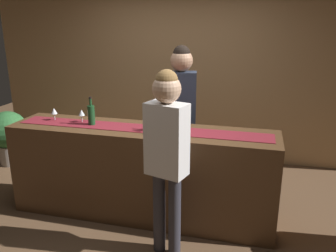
{
  "coord_description": "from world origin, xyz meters",
  "views": [
    {
      "loc": [
        1.12,
        -3.22,
        2.05
      ],
      "look_at": [
        0.29,
        0.0,
        1.04
      ],
      "focal_mm": 37.12,
      "sensor_mm": 36.0,
      "label": 1
    }
  ],
  "objects": [
    {
      "name": "back_wall",
      "position": [
        0.0,
        1.9,
        1.45
      ],
      "size": [
        6.0,
        0.12,
        2.9
      ],
      "primitive_type": "cube",
      "color": "tan",
      "rests_on": "ground"
    },
    {
      "name": "wine_glass_mid_counter",
      "position": [
        0.1,
        -0.08,
        1.09
      ],
      "size": [
        0.07,
        0.07,
        0.14
      ],
      "color": "silver",
      "rests_on": "bar_counter"
    },
    {
      "name": "bartender",
      "position": [
        0.3,
        0.58,
        1.12
      ],
      "size": [
        0.37,
        0.26,
        1.79
      ],
      "rotation": [
        0.0,
        0.0,
        3.32
      ],
      "color": "#26262B",
      "rests_on": "ground"
    },
    {
      "name": "ground_plane",
      "position": [
        0.0,
        0.0,
        0.0
      ],
      "size": [
        10.0,
        10.0,
        0.0
      ],
      "primitive_type": "plane",
      "color": "brown"
    },
    {
      "name": "customer_sipping",
      "position": [
        0.43,
        -0.58,
        1.04
      ],
      "size": [
        0.38,
        0.29,
        1.69
      ],
      "rotation": [
        0.0,
        0.0,
        -0.29
      ],
      "color": "#33333D",
      "rests_on": "ground"
    },
    {
      "name": "wine_glass_far_end",
      "position": [
        -1.01,
        0.04,
        1.09
      ],
      "size": [
        0.07,
        0.07,
        0.14
      ],
      "color": "silver",
      "rests_on": "bar_counter"
    },
    {
      "name": "counter_runner_cloth",
      "position": [
        0.0,
        0.0,
        0.99
      ],
      "size": [
        2.65,
        0.28,
        0.01
      ],
      "primitive_type": "cube",
      "color": "maroon",
      "rests_on": "bar_counter"
    },
    {
      "name": "wine_bottle_clear",
      "position": [
        0.29,
        -0.01,
        1.1
      ],
      "size": [
        0.07,
        0.07,
        0.3
      ],
      "color": "#B2C6C1",
      "rests_on": "bar_counter"
    },
    {
      "name": "bar_counter",
      "position": [
        0.0,
        0.0,
        0.49
      ],
      "size": [
        2.79,
        0.6,
        0.99
      ],
      "primitive_type": "cube",
      "color": "#543821",
      "rests_on": "ground"
    },
    {
      "name": "potted_plant_tall",
      "position": [
        -2.34,
        0.86,
        0.46
      ],
      "size": [
        0.54,
        0.54,
        0.8
      ],
      "color": "#9E9389",
      "rests_on": "ground"
    },
    {
      "name": "wine_bottle_green",
      "position": [
        -0.54,
        -0.01,
        1.1
      ],
      "size": [
        0.07,
        0.07,
        0.3
      ],
      "color": "#194723",
      "rests_on": "bar_counter"
    },
    {
      "name": "wine_glass_near_customer",
      "position": [
        -0.69,
        0.05,
        1.09
      ],
      "size": [
        0.07,
        0.07,
        0.14
      ],
      "color": "silver",
      "rests_on": "bar_counter"
    }
  ]
}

